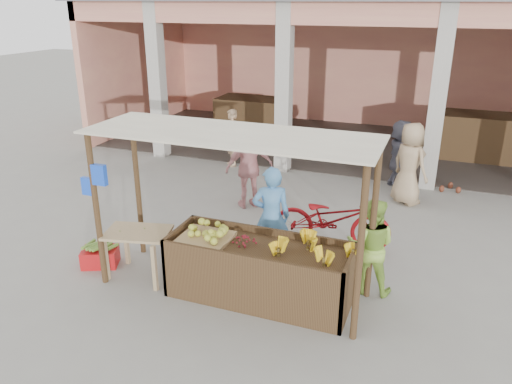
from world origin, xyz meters
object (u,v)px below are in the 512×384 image
at_px(red_crate, 100,257).
at_px(motorcycle, 332,218).
at_px(vendor_blue, 271,213).
at_px(side_table, 138,239).
at_px(fruit_stall, 259,273).
at_px(vendor_green, 371,244).

bearing_deg(red_crate, motorcycle, 6.63).
height_order(vendor_blue, motorcycle, vendor_blue).
bearing_deg(vendor_blue, side_table, 11.46).
bearing_deg(red_crate, fruit_stall, -23.04).
bearing_deg(vendor_green, fruit_stall, 24.94).
bearing_deg(vendor_blue, vendor_green, 149.92).
distance_m(fruit_stall, vendor_blue, 1.13).
bearing_deg(vendor_blue, red_crate, 1.16).
xyz_separation_m(fruit_stall, motorcycle, (0.61, 1.93, 0.15)).
distance_m(fruit_stall, side_table, 1.94).
height_order(side_table, red_crate, side_table).
height_order(side_table, motorcycle, motorcycle).
bearing_deg(red_crate, vendor_green, -13.09).
bearing_deg(red_crate, vendor_blue, -1.62).
bearing_deg(motorcycle, vendor_blue, 132.28).
relative_size(fruit_stall, red_crate, 4.70).
relative_size(red_crate, vendor_blue, 0.31).
xyz_separation_m(red_crate, motorcycle, (3.35, 1.98, 0.40)).
bearing_deg(vendor_blue, fruit_stall, 78.93).
relative_size(fruit_stall, motorcycle, 1.24).
bearing_deg(fruit_stall, side_table, -176.77).
distance_m(side_table, motorcycle, 3.25).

